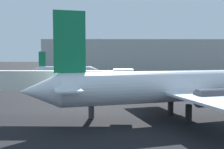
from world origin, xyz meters
TOP-DOWN VIEW (x-y plane):
  - airplane_at_gate at (6.09, 23.95)m, footprint 39.03×25.05m
  - airplane_distant at (-17.74, 78.12)m, footprint 23.34×17.74m
  - jet_bridge at (-10.41, 24.57)m, footprint 21.64×2.87m
  - terminal_building at (10.40, 129.25)m, footprint 91.72×22.35m

SIDE VIEW (x-z plane):
  - airplane_distant at x=-17.74m, z-range -1.76..7.16m
  - airplane_at_gate at x=6.09m, z-range -2.15..10.24m
  - jet_bridge at x=-10.41m, z-range 1.53..7.59m
  - terminal_building at x=10.40m, z-range 0.00..15.31m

